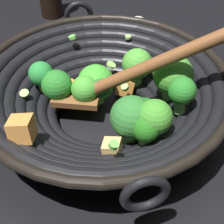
% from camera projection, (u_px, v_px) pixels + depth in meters
% --- Properties ---
extents(ground_plane, '(4.00, 4.00, 0.00)m').
position_uv_depth(ground_plane, '(103.00, 121.00, 0.54)').
color(ground_plane, black).
extents(wok, '(0.39, 0.42, 0.22)m').
position_uv_depth(wok, '(105.00, 93.00, 0.50)').
color(wok, black).
rests_on(wok, ground).
extents(garlic_bulb, '(0.04, 0.04, 0.04)m').
position_uv_depth(garlic_bulb, '(138.00, 26.00, 0.72)').
color(garlic_bulb, silver).
rests_on(garlic_bulb, ground).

